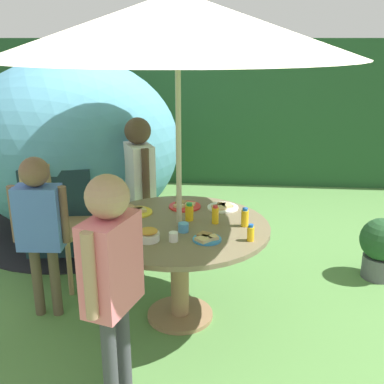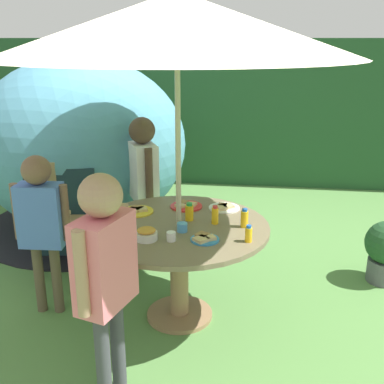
{
  "view_description": "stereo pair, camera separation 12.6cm",
  "coord_description": "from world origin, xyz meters",
  "px_view_note": "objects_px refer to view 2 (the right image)",
  "views": [
    {
      "loc": [
        0.36,
        -2.93,
        1.94
      ],
      "look_at": [
        0.08,
        0.09,
        0.93
      ],
      "focal_mm": 43.53,
      "sensor_mm": 36.0,
      "label": 1
    },
    {
      "loc": [
        0.48,
        -2.92,
        1.94
      ],
      "look_at": [
        0.08,
        0.09,
        0.93
      ],
      "focal_mm": 43.53,
      "sensor_mm": 36.0,
      "label": 2
    }
  ],
  "objects_px": {
    "dome_tent": "(81,145)",
    "juice_bottle_front_edge": "(244,218)",
    "snack_bowl": "(146,234)",
    "wooden_chair": "(65,212)",
    "juice_bottle_mid_left": "(249,234)",
    "child_in_pink_shirt": "(105,262)",
    "plate_far_right": "(186,206)",
    "plate_center_back": "(204,239)",
    "cup_far": "(171,236)",
    "child_in_white_shirt": "(143,172)",
    "plate_near_left": "(224,207)",
    "garden_table": "(179,244)",
    "juice_bottle_near_right": "(189,212)",
    "patio_umbrella": "(177,25)",
    "plate_mid_right": "(137,211)",
    "juice_bottle_far_left": "(215,215)",
    "juice_bottle_center_front": "(115,232)",
    "child_in_blue_shirt": "(41,215)",
    "cup_near": "(182,227)"
  },
  "relations": [
    {
      "from": "plate_center_back",
      "to": "cup_far",
      "type": "bearing_deg",
      "value": -171.12
    },
    {
      "from": "wooden_chair",
      "to": "juice_bottle_mid_left",
      "type": "bearing_deg",
      "value": -88.77
    },
    {
      "from": "garden_table",
      "to": "child_in_pink_shirt",
      "type": "distance_m",
      "value": 0.92
    },
    {
      "from": "wooden_chair",
      "to": "juice_bottle_far_left",
      "type": "bearing_deg",
      "value": -83.31
    },
    {
      "from": "child_in_white_shirt",
      "to": "juice_bottle_center_front",
      "type": "height_order",
      "value": "child_in_white_shirt"
    },
    {
      "from": "child_in_white_shirt",
      "to": "plate_near_left",
      "type": "relative_size",
      "value": 5.62
    },
    {
      "from": "wooden_chair",
      "to": "cup_far",
      "type": "height_order",
      "value": "wooden_chair"
    },
    {
      "from": "juice_bottle_far_left",
      "to": "plate_center_back",
      "type": "bearing_deg",
      "value": -98.14
    },
    {
      "from": "juice_bottle_front_edge",
      "to": "cup_far",
      "type": "bearing_deg",
      "value": -147.11
    },
    {
      "from": "child_in_blue_shirt",
      "to": "juice_bottle_front_edge",
      "type": "height_order",
      "value": "child_in_blue_shirt"
    },
    {
      "from": "patio_umbrella",
      "to": "plate_center_back",
      "type": "relative_size",
      "value": 12.06
    },
    {
      "from": "child_in_pink_shirt",
      "to": "juice_bottle_front_edge",
      "type": "height_order",
      "value": "child_in_pink_shirt"
    },
    {
      "from": "child_in_blue_shirt",
      "to": "plate_center_back",
      "type": "height_order",
      "value": "child_in_blue_shirt"
    },
    {
      "from": "plate_center_back",
      "to": "juice_bottle_center_front",
      "type": "height_order",
      "value": "juice_bottle_center_front"
    },
    {
      "from": "dome_tent",
      "to": "juice_bottle_front_edge",
      "type": "distance_m",
      "value": 2.35
    },
    {
      "from": "plate_mid_right",
      "to": "child_in_white_shirt",
      "type": "bearing_deg",
      "value": 98.92
    },
    {
      "from": "patio_umbrella",
      "to": "plate_mid_right",
      "type": "bearing_deg",
      "value": 149.6
    },
    {
      "from": "plate_far_right",
      "to": "plate_near_left",
      "type": "relative_size",
      "value": 1.03
    },
    {
      "from": "dome_tent",
      "to": "juice_bottle_near_right",
      "type": "bearing_deg",
      "value": -56.98
    },
    {
      "from": "garden_table",
      "to": "cup_far",
      "type": "xyz_separation_m",
      "value": [
        -0.01,
        -0.27,
        0.18
      ]
    },
    {
      "from": "plate_far_right",
      "to": "juice_bottle_far_left",
      "type": "distance_m",
      "value": 0.39
    },
    {
      "from": "garden_table",
      "to": "plate_center_back",
      "type": "bearing_deg",
      "value": -49.61
    },
    {
      "from": "garden_table",
      "to": "plate_near_left",
      "type": "relative_size",
      "value": 5.31
    },
    {
      "from": "dome_tent",
      "to": "snack_bowl",
      "type": "bearing_deg",
      "value": -67.84
    },
    {
      "from": "patio_umbrella",
      "to": "dome_tent",
      "type": "relative_size",
      "value": 0.9
    },
    {
      "from": "plate_near_left",
      "to": "juice_bottle_front_edge",
      "type": "bearing_deg",
      "value": -64.24
    },
    {
      "from": "wooden_chair",
      "to": "juice_bottle_near_right",
      "type": "distance_m",
      "value": 1.25
    },
    {
      "from": "plate_center_back",
      "to": "juice_bottle_center_front",
      "type": "distance_m",
      "value": 0.57
    },
    {
      "from": "child_in_pink_shirt",
      "to": "plate_far_right",
      "type": "bearing_deg",
      "value": 4.94
    },
    {
      "from": "plate_mid_right",
      "to": "plate_near_left",
      "type": "xyz_separation_m",
      "value": [
        0.63,
        0.15,
        0.0
      ]
    },
    {
      "from": "snack_bowl",
      "to": "juice_bottle_center_front",
      "type": "xyz_separation_m",
      "value": [
        -0.2,
        -0.02,
        0.02
      ]
    },
    {
      "from": "child_in_blue_shirt",
      "to": "juice_bottle_near_right",
      "type": "relative_size",
      "value": 9.39
    },
    {
      "from": "cup_near",
      "to": "juice_bottle_mid_left",
      "type": "bearing_deg",
      "value": -13.54
    },
    {
      "from": "cup_near",
      "to": "juice_bottle_far_left",
      "type": "bearing_deg",
      "value": 39.31
    },
    {
      "from": "plate_near_left",
      "to": "cup_near",
      "type": "distance_m",
      "value": 0.53
    },
    {
      "from": "patio_umbrella",
      "to": "child_in_pink_shirt",
      "type": "bearing_deg",
      "value": -106.63
    },
    {
      "from": "child_in_blue_shirt",
      "to": "plate_far_right",
      "type": "xyz_separation_m",
      "value": [
        0.96,
        0.41,
        -0.03
      ]
    },
    {
      "from": "dome_tent",
      "to": "child_in_pink_shirt",
      "type": "distance_m",
      "value": 2.65
    },
    {
      "from": "plate_near_left",
      "to": "cup_far",
      "type": "bearing_deg",
      "value": -115.03
    },
    {
      "from": "plate_mid_right",
      "to": "juice_bottle_far_left",
      "type": "distance_m",
      "value": 0.61
    },
    {
      "from": "juice_bottle_mid_left",
      "to": "snack_bowl",
      "type": "bearing_deg",
      "value": -174.99
    },
    {
      "from": "wooden_chair",
      "to": "snack_bowl",
      "type": "height_order",
      "value": "wooden_chair"
    },
    {
      "from": "child_in_white_shirt",
      "to": "juice_bottle_center_front",
      "type": "bearing_deg",
      "value": -23.51
    },
    {
      "from": "juice_bottle_front_edge",
      "to": "cup_far",
      "type": "distance_m",
      "value": 0.54
    },
    {
      "from": "plate_far_right",
      "to": "juice_bottle_center_front",
      "type": "height_order",
      "value": "juice_bottle_center_front"
    },
    {
      "from": "juice_bottle_near_right",
      "to": "juice_bottle_far_left",
      "type": "relative_size",
      "value": 0.97
    },
    {
      "from": "garden_table",
      "to": "plate_near_left",
      "type": "distance_m",
      "value": 0.48
    },
    {
      "from": "child_in_white_shirt",
      "to": "cup_near",
      "type": "height_order",
      "value": "child_in_white_shirt"
    },
    {
      "from": "child_in_blue_shirt",
      "to": "cup_far",
      "type": "relative_size",
      "value": 19.8
    },
    {
      "from": "child_in_blue_shirt",
      "to": "plate_center_back",
      "type": "bearing_deg",
      "value": -12.11
    }
  ]
}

